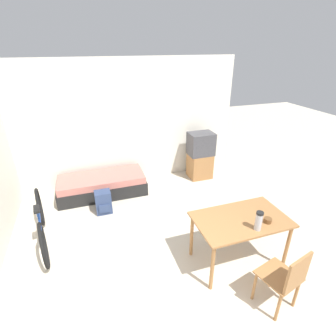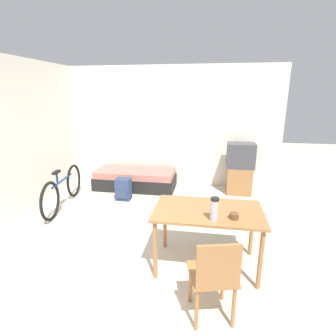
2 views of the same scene
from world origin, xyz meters
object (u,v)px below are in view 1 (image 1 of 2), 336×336
at_px(mate_bowl, 268,220).
at_px(backpack, 103,202).
at_px(dining_table, 240,224).
at_px(daybed, 102,185).
at_px(thermos_flask, 259,220).
at_px(tv, 200,155).
at_px(bicycle, 41,224).
at_px(wooden_chair, 286,278).

distance_m(mate_bowl, backpack, 2.93).
height_order(dining_table, backpack, dining_table).
distance_m(daybed, thermos_flask, 3.40).
relative_size(tv, bicycle, 0.63).
relative_size(tv, wooden_chair, 1.23).
distance_m(tv, thermos_flask, 2.99).
distance_m(tv, wooden_chair, 3.54).
bearing_deg(mate_bowl, dining_table, 146.88).
height_order(bicycle, backpack, bicycle).
bearing_deg(wooden_chair, mate_bowl, 72.89).
distance_m(tv, dining_table, 2.73).
height_order(daybed, wooden_chair, wooden_chair).
distance_m(bicycle, backpack, 1.14).
bearing_deg(backpack, mate_bowl, -46.03).
xyz_separation_m(daybed, backpack, (-0.05, -0.70, 0.01)).
distance_m(wooden_chair, mate_bowl, 0.75).
height_order(tv, bicycle, tv).
distance_m(thermos_flask, backpack, 2.87).
xyz_separation_m(daybed, tv, (2.30, 0.07, 0.35)).
bearing_deg(dining_table, thermos_flask, -75.93).
relative_size(tv, mate_bowl, 10.75).
bearing_deg(tv, daybed, -178.37).
relative_size(tv, dining_table, 0.86).
distance_m(dining_table, mate_bowl, 0.36).
relative_size(bicycle, mate_bowl, 17.15).
bearing_deg(bicycle, wooden_chair, -38.40).
xyz_separation_m(dining_table, bicycle, (-2.72, 1.37, -0.32)).
xyz_separation_m(daybed, bicycle, (-1.06, -1.21, 0.14)).
relative_size(dining_table, backpack, 2.86).
relative_size(daybed, wooden_chair, 2.03).
distance_m(wooden_chair, backpack, 3.28).
relative_size(tv, backpack, 2.45).
height_order(daybed, tv, tv).
distance_m(daybed, bicycle, 1.62).
height_order(bicycle, thermos_flask, thermos_flask).
bearing_deg(dining_table, tv, 76.45).
height_order(tv, wooden_chair, tv).
relative_size(daybed, tv, 1.64).
relative_size(dining_table, mate_bowl, 12.57).
bearing_deg(backpack, thermos_flask, -50.38).
height_order(tv, dining_table, tv).
xyz_separation_m(thermos_flask, backpack, (-1.78, 2.15, -0.68)).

